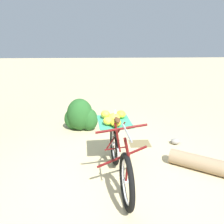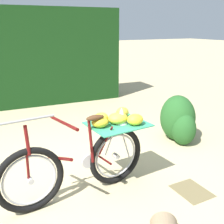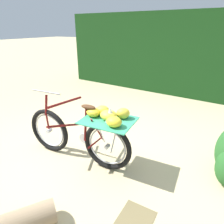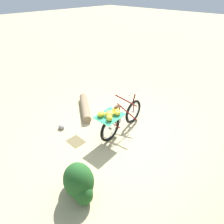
% 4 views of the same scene
% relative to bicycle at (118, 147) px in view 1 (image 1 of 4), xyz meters
% --- Properties ---
extents(ground_plane, '(60.00, 60.00, 0.00)m').
position_rel_bicycle_xyz_m(ground_plane, '(0.21, 0.04, -0.51)').
color(ground_plane, '#C6B284').
extents(bicycle, '(0.71, 1.79, 1.03)m').
position_rel_bicycle_xyz_m(bicycle, '(0.00, 0.00, 0.00)').
color(bicycle, black).
rests_on(bicycle, ground_plane).
extents(fallen_log, '(1.38, 1.05, 0.25)m').
position_rel_bicycle_xyz_m(fallen_log, '(-1.59, 0.08, -0.38)').
color(fallen_log, '#937A5B').
rests_on(fallen_log, ground_plane).
extents(shrub_cluster, '(0.82, 0.56, 0.78)m').
position_rel_bicycle_xyz_m(shrub_cluster, '(0.72, -1.95, -0.16)').
color(shrub_cluster, '#235623').
rests_on(shrub_cluster, ground_plane).
extents(path_stone, '(0.20, 0.16, 0.12)m').
position_rel_bicycle_xyz_m(path_stone, '(-1.32, -1.02, -0.44)').
color(path_stone, gray).
rests_on(path_stone, ground_plane).
extents(leaf_litter_patch, '(0.44, 0.36, 0.01)m').
position_rel_bicycle_xyz_m(leaf_litter_patch, '(-0.57, -1.08, -0.50)').
color(leaf_litter_patch, olive).
rests_on(leaf_litter_patch, ground_plane).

